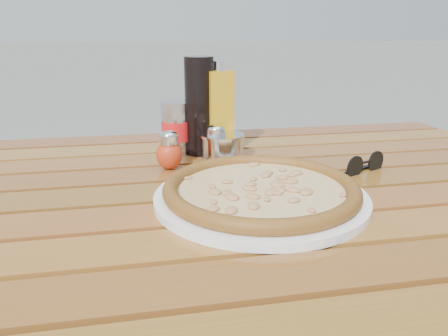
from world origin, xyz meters
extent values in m
cube|color=#381F0C|center=(0.64, 0.39, 0.35)|extent=(0.06, 0.06, 0.70)
cube|color=#3C240D|center=(0.00, 0.00, 0.70)|extent=(1.36, 0.86, 0.04)
cube|color=#502A0E|center=(0.00, -0.30, 0.73)|extent=(1.40, 0.09, 0.03)
cube|color=#5D3310|center=(0.00, -0.20, 0.73)|extent=(1.40, 0.09, 0.03)
cube|color=#592C0F|center=(0.00, -0.10, 0.73)|extent=(1.40, 0.09, 0.03)
cube|color=#4F2D0D|center=(0.00, 0.00, 0.73)|extent=(1.40, 0.09, 0.03)
cube|color=#51290E|center=(0.00, 0.10, 0.73)|extent=(1.40, 0.09, 0.03)
cube|color=#562D0F|center=(0.00, 0.20, 0.73)|extent=(1.40, 0.09, 0.03)
cube|color=#5D3610|center=(0.00, 0.30, 0.73)|extent=(1.40, 0.09, 0.03)
cube|color=#52250E|center=(0.00, 0.41, 0.73)|extent=(1.40, 0.09, 0.03)
cylinder|color=white|center=(0.04, -0.08, 0.76)|extent=(0.46, 0.46, 0.01)
cylinder|color=beige|center=(0.04, -0.08, 0.77)|extent=(0.41, 0.41, 0.01)
torus|color=black|center=(0.04, -0.08, 0.77)|extent=(0.43, 0.43, 0.03)
ellipsoid|color=red|center=(-0.09, 0.13, 0.78)|extent=(0.06, 0.06, 0.06)
cylinder|color=silver|center=(-0.09, 0.13, 0.81)|extent=(0.05, 0.05, 0.02)
ellipsoid|color=silver|center=(-0.09, 0.13, 0.82)|extent=(0.04, 0.04, 0.02)
ellipsoid|color=#3A3D18|center=(0.01, 0.17, 0.78)|extent=(0.07, 0.07, 0.06)
cylinder|color=silver|center=(0.01, 0.17, 0.81)|extent=(0.05, 0.05, 0.02)
ellipsoid|color=white|center=(0.01, 0.17, 0.82)|extent=(0.04, 0.04, 0.02)
cylinder|color=black|center=(-0.02, 0.23, 0.86)|extent=(0.08, 0.08, 0.22)
cylinder|color=silver|center=(-0.07, 0.24, 0.81)|extent=(0.08, 0.08, 0.12)
cylinder|color=red|center=(-0.07, 0.24, 0.81)|extent=(0.08, 0.08, 0.04)
cube|color=#B48413|center=(0.03, 0.22, 0.84)|extent=(0.06, 0.06, 0.19)
cylinder|color=white|center=(0.03, 0.22, 0.95)|extent=(0.02, 0.02, 0.02)
cylinder|color=silver|center=(0.03, 0.17, 0.78)|extent=(0.12, 0.12, 0.05)
cylinder|color=silver|center=(0.03, 0.17, 0.81)|extent=(0.12, 0.12, 0.01)
sphere|color=silver|center=(0.03, 0.17, 0.81)|extent=(0.02, 0.02, 0.01)
cylinder|color=black|center=(0.26, 0.02, 0.77)|extent=(0.04, 0.02, 0.04)
cylinder|color=black|center=(0.32, 0.04, 0.77)|extent=(0.04, 0.02, 0.04)
cube|color=black|center=(0.29, 0.03, 0.77)|extent=(0.02, 0.01, 0.00)
cube|color=black|center=(0.28, 0.03, 0.75)|extent=(0.08, 0.04, 0.00)
cube|color=black|center=(0.30, 0.05, 0.75)|extent=(0.08, 0.04, 0.00)
camera|label=1|loc=(-0.15, -0.74, 1.03)|focal=35.00mm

